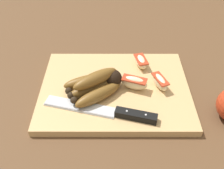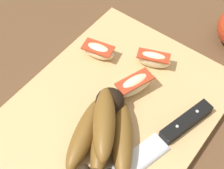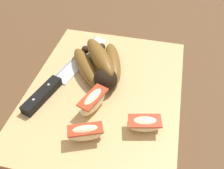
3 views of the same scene
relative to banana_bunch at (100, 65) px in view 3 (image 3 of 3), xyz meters
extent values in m
plane|color=brown|center=(-0.05, -0.01, -0.04)|extent=(6.00, 6.00, 0.00)
cube|color=tan|center=(-0.05, -0.02, -0.03)|extent=(0.40, 0.31, 0.02)
sphere|color=black|center=(-0.04, -0.02, 0.00)|extent=(0.05, 0.05, 0.05)
ellipsoid|color=brown|center=(0.02, -0.02, -0.01)|extent=(0.14, 0.07, 0.03)
sphere|color=black|center=(0.07, 0.02, -0.01)|extent=(0.02, 0.02, 0.02)
ellipsoid|color=brown|center=(0.01, 0.00, -0.01)|extent=(0.13, 0.09, 0.03)
sphere|color=black|center=(0.06, 0.03, -0.01)|extent=(0.02, 0.02, 0.02)
ellipsoid|color=brown|center=(-0.01, 0.03, -0.01)|extent=(0.13, 0.11, 0.03)
sphere|color=black|center=(0.05, 0.05, -0.01)|extent=(0.02, 0.02, 0.02)
ellipsoid|color=brown|center=(0.00, 0.00, 0.02)|extent=(0.12, 0.10, 0.04)
cube|color=silver|center=(0.04, 0.06, -0.02)|extent=(0.18, 0.08, 0.00)
cube|color=#99999E|center=(0.04, 0.07, -0.02)|extent=(0.17, 0.05, 0.00)
cube|color=black|center=(-0.10, 0.09, -0.02)|extent=(0.10, 0.05, 0.02)
cylinder|color=#B2B2B7|center=(-0.12, 0.10, -0.01)|extent=(0.01, 0.01, 0.00)
cylinder|color=#B2B2B7|center=(-0.08, 0.09, -0.01)|extent=(0.00, 0.01, 0.00)
ellipsoid|color=beige|center=(-0.12, -0.11, -0.01)|extent=(0.04, 0.07, 0.03)
cube|color=#B2381E|center=(-0.12, -0.11, 0.00)|extent=(0.04, 0.06, 0.00)
ellipsoid|color=beige|center=(-0.10, -0.02, -0.01)|extent=(0.07, 0.05, 0.04)
cube|color=#B2381E|center=(-0.10, -0.02, 0.01)|extent=(0.07, 0.05, 0.00)
ellipsoid|color=beige|center=(-0.17, -0.02, -0.01)|extent=(0.04, 0.07, 0.03)
cube|color=#B2381E|center=(-0.17, -0.02, 0.00)|extent=(0.04, 0.06, 0.00)
camera|label=1|loc=(-0.04, 0.51, 0.45)|focal=42.87mm
camera|label=2|loc=(0.20, 0.17, 0.48)|focal=56.14mm
camera|label=3|loc=(-0.39, -0.12, 0.35)|focal=40.50mm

